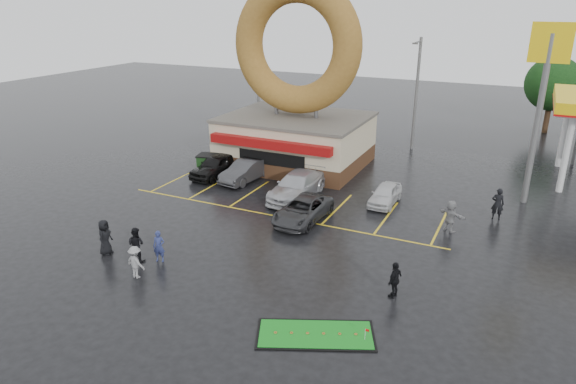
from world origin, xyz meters
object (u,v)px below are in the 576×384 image
at_px(streetlight_mid, 416,92).
at_px(car_white, 385,194).
at_px(streetlight_left, 258,82).
at_px(car_silver, 297,186).
at_px(donut_shop, 296,106).
at_px(car_dgrey, 246,171).
at_px(car_black, 217,166).
at_px(dumpster, 211,165).
at_px(person_blue, 159,246).
at_px(putting_green, 316,334).
at_px(car_grey, 303,210).
at_px(person_cameraman, 395,280).
at_px(shell_sign, 544,81).

height_order(streetlight_mid, car_white, streetlight_mid).
height_order(streetlight_left, car_silver, streetlight_left).
xyz_separation_m(donut_shop, car_dgrey, (-1.46, -4.97, -3.74)).
height_order(car_black, dumpster, car_black).
relative_size(car_black, person_blue, 2.91).
relative_size(dumpster, putting_green, 0.38).
xyz_separation_m(donut_shop, car_black, (-3.84, -4.97, -3.69)).
bearing_deg(streetlight_left, car_grey, -54.22).
bearing_deg(car_silver, donut_shop, 116.00).
distance_m(car_black, car_grey, 9.77).
xyz_separation_m(car_grey, car_white, (3.48, 4.50, -0.03)).
xyz_separation_m(car_white, person_cameraman, (3.21, -10.10, 0.20)).
xyz_separation_m(streetlight_mid, car_black, (-10.84, -12.92, -4.01)).
bearing_deg(person_cameraman, person_blue, -65.03).
height_order(car_black, car_grey, car_black).
xyz_separation_m(car_white, putting_green, (1.26, -13.98, -0.58)).
bearing_deg(person_blue, putting_green, -32.25).
distance_m(shell_sign, streetlight_left, 24.46).
height_order(shell_sign, person_cameraman, shell_sign).
bearing_deg(car_grey, streetlight_left, 128.40).
distance_m(streetlight_left, car_silver, 17.13).
distance_m(streetlight_mid, car_black, 17.34).
relative_size(car_dgrey, person_blue, 2.83).
height_order(car_dgrey, car_silver, car_silver).
height_order(streetlight_mid, putting_green, streetlight_mid).
distance_m(donut_shop, shell_sign, 16.29).
xyz_separation_m(streetlight_left, car_grey, (11.83, -16.42, -4.14)).
bearing_deg(car_dgrey, car_black, -172.12).
bearing_deg(streetlight_mid, car_dgrey, -123.23).
distance_m(car_dgrey, car_grey, 7.74).
height_order(car_grey, person_blue, person_blue).
xyz_separation_m(shell_sign, car_silver, (-12.97, -5.39, -6.59)).
bearing_deg(person_blue, dumpster, 94.03).
relative_size(donut_shop, person_cameraman, 8.34).
xyz_separation_m(streetlight_mid, car_grey, (-2.17, -17.42, -4.14)).
relative_size(shell_sign, car_silver, 1.96).
bearing_deg(person_cameraman, streetlight_left, -123.99).
bearing_deg(streetlight_left, shell_sign, -18.99).
xyz_separation_m(streetlight_mid, putting_green, (2.58, -26.89, -4.75)).
bearing_deg(person_blue, donut_shop, 73.33).
xyz_separation_m(streetlight_mid, car_dgrey, (-8.46, -12.92, -4.06)).
xyz_separation_m(donut_shop, person_cameraman, (11.52, -15.07, -3.66)).
xyz_separation_m(donut_shop, streetlight_left, (-7.00, 6.95, 0.32)).
bearing_deg(donut_shop, dumpster, -134.20).
bearing_deg(donut_shop, car_dgrey, -106.41).
relative_size(shell_sign, person_blue, 6.82).
distance_m(donut_shop, putting_green, 21.69).
bearing_deg(car_silver, person_cameraman, -45.17).
height_order(donut_shop, dumpster, donut_shop).
height_order(car_silver, person_blue, car_silver).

